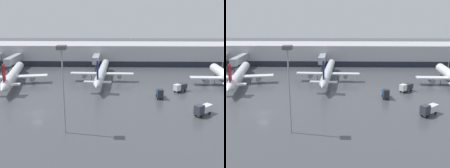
# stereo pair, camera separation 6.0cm
# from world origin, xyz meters

# --- Properties ---
(ground_plane) EXTENTS (320.00, 320.00, 0.00)m
(ground_plane) POSITION_xyz_m (0.00, 0.00, 0.00)
(ground_plane) COLOR #424449
(terminal_building) EXTENTS (160.00, 31.01, 9.00)m
(terminal_building) POSITION_xyz_m (-0.17, 61.82, 4.50)
(terminal_building) COLOR #B2B2B7
(terminal_building) RESTS_ON ground_plane
(parked_jet_0) EXTENTS (22.07, 38.64, 10.16)m
(parked_jet_0) POSITION_xyz_m (14.58, 30.25, 3.34)
(parked_jet_0) COLOR silver
(parked_jet_0) RESTS_ON ground_plane
(parked_jet_2) EXTENTS (23.00, 37.48, 9.46)m
(parked_jet_2) POSITION_xyz_m (-15.45, 26.54, 3.05)
(parked_jet_2) COLOR silver
(parked_jet_2) RESTS_ON ground_plane
(service_truck_0) EXTENTS (5.39, 4.95, 2.96)m
(service_truck_0) POSITION_xyz_m (40.87, -0.48, 1.63)
(service_truck_0) COLOR silver
(service_truck_0) RESTS_ON ground_plane
(service_truck_1) EXTENTS (4.74, 4.19, 2.59)m
(service_truck_1) POSITION_xyz_m (39.46, 18.64, 1.55)
(service_truck_1) COLOR #2D333D
(service_truck_1) RESTS_ON ground_plane
(service_truck_3) EXTENTS (1.77, 4.41, 2.93)m
(service_truck_3) POSITION_xyz_m (32.25, 12.40, 1.56)
(service_truck_3) COLOR #19478C
(service_truck_3) RESTS_ON ground_plane
(apron_light_mast_2) EXTENTS (1.80, 1.80, 18.54)m
(apron_light_mast_2) POSITION_xyz_m (9.04, -10.80, 14.60)
(apron_light_mast_2) COLOR gray
(apron_light_mast_2) RESTS_ON ground_plane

